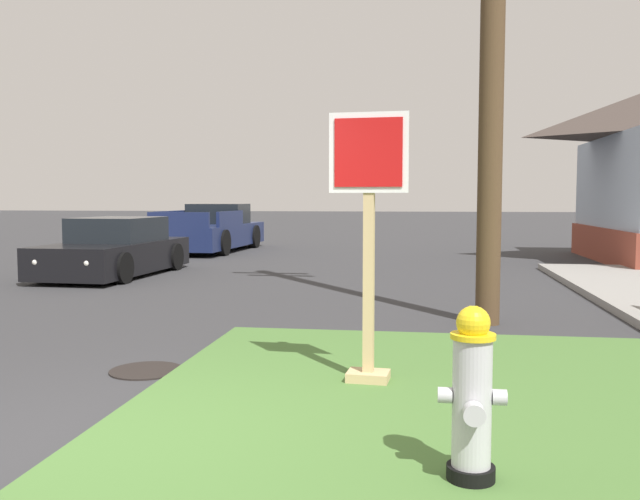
{
  "coord_description": "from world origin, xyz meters",
  "views": [
    {
      "loc": [
        2.17,
        -4.13,
        1.67
      ],
      "look_at": [
        1.19,
        2.5,
        1.16
      ],
      "focal_mm": 38.28,
      "sensor_mm": 36.0,
      "label": 1
    }
  ],
  "objects_px": {
    "fire_hydrant": "(472,398)",
    "parked_sedan_black": "(115,250)",
    "stop_sign": "(369,254)",
    "manhole_cover": "(146,371)",
    "pickup_truck_navy": "(212,231)"
  },
  "relations": [
    {
      "from": "stop_sign",
      "to": "manhole_cover",
      "type": "relative_size",
      "value": 3.31
    },
    {
      "from": "fire_hydrant",
      "to": "pickup_truck_navy",
      "type": "xyz_separation_m",
      "value": [
        -6.83,
        16.95,
        0.06
      ]
    },
    {
      "from": "fire_hydrant",
      "to": "parked_sedan_black",
      "type": "xyz_separation_m",
      "value": [
        -6.82,
        10.03,
        -0.01
      ]
    },
    {
      "from": "manhole_cover",
      "to": "parked_sedan_black",
      "type": "distance_m",
      "value": 8.66
    },
    {
      "from": "manhole_cover",
      "to": "parked_sedan_black",
      "type": "relative_size",
      "value": 0.17
    },
    {
      "from": "fire_hydrant",
      "to": "stop_sign",
      "type": "distance_m",
      "value": 2.23
    },
    {
      "from": "pickup_truck_navy",
      "to": "manhole_cover",
      "type": "bearing_deg",
      "value": -74.98
    },
    {
      "from": "parked_sedan_black",
      "to": "manhole_cover",
      "type": "bearing_deg",
      "value": -63.07
    },
    {
      "from": "fire_hydrant",
      "to": "parked_sedan_black",
      "type": "relative_size",
      "value": 0.23
    },
    {
      "from": "fire_hydrant",
      "to": "stop_sign",
      "type": "xyz_separation_m",
      "value": [
        -0.74,
        2.0,
        0.64
      ]
    },
    {
      "from": "fire_hydrant",
      "to": "parked_sedan_black",
      "type": "bearing_deg",
      "value": 124.22
    },
    {
      "from": "fire_hydrant",
      "to": "stop_sign",
      "type": "relative_size",
      "value": 0.43
    },
    {
      "from": "pickup_truck_navy",
      "to": "parked_sedan_black",
      "type": "bearing_deg",
      "value": -89.93
    },
    {
      "from": "fire_hydrant",
      "to": "manhole_cover",
      "type": "bearing_deg",
      "value": 141.35
    },
    {
      "from": "stop_sign",
      "to": "pickup_truck_navy",
      "type": "xyz_separation_m",
      "value": [
        -6.09,
        14.94,
        -0.57
      ]
    }
  ]
}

